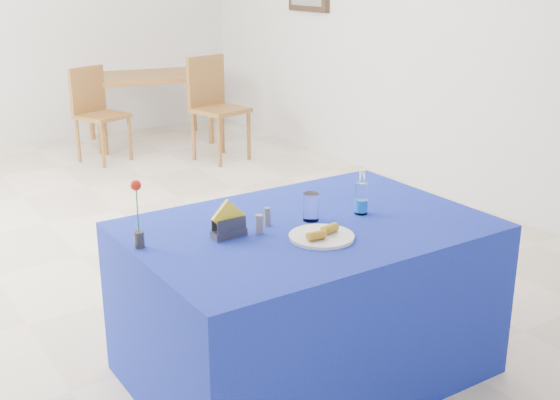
% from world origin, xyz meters
% --- Properties ---
extents(floor, '(7.00, 7.00, 0.00)m').
position_xyz_m(floor, '(0.00, 0.00, 0.00)').
color(floor, beige).
rests_on(floor, ground).
extents(plate, '(0.28, 0.28, 0.01)m').
position_xyz_m(plate, '(-0.14, -2.17, 0.77)').
color(plate, silver).
rests_on(plate, blue_table).
extents(drinking_glass, '(0.07, 0.07, 0.13)m').
position_xyz_m(drinking_glass, '(-0.05, -1.96, 0.82)').
color(drinking_glass, white).
rests_on(drinking_glass, blue_table).
extents(salt_shaker, '(0.03, 0.03, 0.08)m').
position_xyz_m(salt_shaker, '(-0.33, -1.97, 0.80)').
color(salt_shaker, slate).
rests_on(salt_shaker, blue_table).
extents(pepper_shaker, '(0.03, 0.03, 0.08)m').
position_xyz_m(pepper_shaker, '(-0.25, -1.91, 0.80)').
color(pepper_shaker, slate).
rests_on(pepper_shaker, blue_table).
extents(blue_table, '(1.60, 1.10, 0.76)m').
position_xyz_m(blue_table, '(-0.09, -2.00, 0.38)').
color(blue_table, navy).
rests_on(blue_table, floor).
extents(water_bottle, '(0.06, 0.06, 0.21)m').
position_xyz_m(water_bottle, '(0.21, -2.02, 0.83)').
color(water_bottle, white).
rests_on(water_bottle, blue_table).
extents(napkin_holder, '(0.16, 0.07, 0.17)m').
position_xyz_m(napkin_holder, '(-0.47, -1.94, 0.81)').
color(napkin_holder, '#3C3C41').
rests_on(napkin_holder, blue_table).
extents(rose_vase, '(0.04, 0.04, 0.29)m').
position_xyz_m(rose_vase, '(-0.84, -1.84, 0.90)').
color(rose_vase, '#26262B').
rests_on(rose_vase, blue_table).
extents(oak_table, '(1.47, 1.10, 0.76)m').
position_xyz_m(oak_table, '(1.19, 2.83, 0.68)').
color(oak_table, brown).
rests_on(oak_table, floor).
extents(chair_bg_left, '(0.55, 0.55, 0.94)m').
position_xyz_m(chair_bg_left, '(0.43, 2.37, 0.54)').
color(chair_bg_left, olive).
rests_on(chair_bg_left, floor).
extents(chair_bg_right, '(0.56, 0.56, 1.03)m').
position_xyz_m(chair_bg_right, '(1.45, 1.79, 0.60)').
color(chair_bg_right, olive).
rests_on(chair_bg_right, floor).
extents(banana_pieces, '(0.18, 0.08, 0.04)m').
position_xyz_m(banana_pieces, '(-0.15, -2.19, 0.79)').
color(banana_pieces, yellow).
rests_on(banana_pieces, plate).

